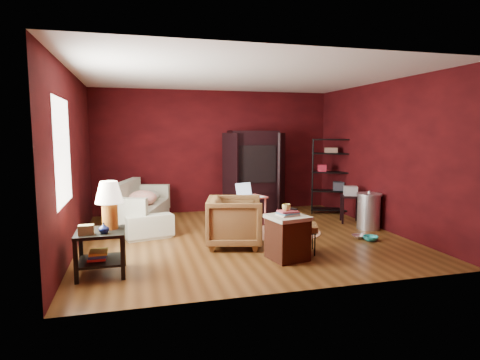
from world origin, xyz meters
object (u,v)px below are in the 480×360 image
at_px(side_table, 105,219).
at_px(hamper, 288,236).
at_px(wire_shelving, 331,173).
at_px(tv_armoire, 253,170).
at_px(armchair, 235,219).
at_px(laptop_desk, 248,199).
at_px(sofa, 137,207).

distance_m(side_table, hamper, 2.56).
bearing_deg(wire_shelving, tv_armoire, -175.97).
distance_m(hamper, tv_armoire, 3.54).
height_order(hamper, tv_armoire, tv_armoire).
bearing_deg(tv_armoire, hamper, -97.35).
xyz_separation_m(tv_armoire, wire_shelving, (1.66, -0.58, -0.05)).
bearing_deg(side_table, wire_shelving, 30.60).
xyz_separation_m(armchair, tv_armoire, (1.09, 2.58, 0.54)).
bearing_deg(hamper, laptop_desk, 89.06).
relative_size(armchair, tv_armoire, 0.47).
xyz_separation_m(hamper, tv_armoire, (0.51, 3.45, 0.64)).
height_order(armchair, laptop_desk, armchair).
height_order(armchair, hamper, armchair).
bearing_deg(armchair, wire_shelving, -39.40).
height_order(sofa, hamper, sofa).
height_order(laptop_desk, tv_armoire, tv_armoire).
bearing_deg(wire_shelving, laptop_desk, -140.94).
bearing_deg(laptop_desk, tv_armoire, 49.34).
height_order(side_table, laptop_desk, side_table).
bearing_deg(laptop_desk, sofa, 153.70).
distance_m(hamper, wire_shelving, 3.64).
bearing_deg(laptop_desk, wire_shelving, -3.17).
relative_size(side_table, tv_armoire, 0.65).
xyz_separation_m(sofa, armchair, (1.54, -1.68, 0.03)).
height_order(hamper, laptop_desk, laptop_desk).
bearing_deg(tv_armoire, laptop_desk, -110.77).
relative_size(sofa, laptop_desk, 2.54).
bearing_deg(armchair, sofa, 57.17).
bearing_deg(hamper, side_table, 178.13).
relative_size(hamper, tv_armoire, 0.40).
xyz_separation_m(side_table, laptop_desk, (2.57, 2.18, -0.22)).
bearing_deg(hamper, sofa, 129.77).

